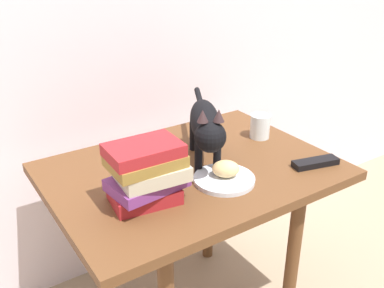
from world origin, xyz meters
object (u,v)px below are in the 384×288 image
Objects in this scene: side_table at (192,189)px; cat at (206,125)px; bread_roll at (226,169)px; plate at (224,179)px; book_stack at (147,173)px; candle_jar at (260,128)px; tv_remote at (315,163)px.

side_table is 0.22m from cat.
bread_roll is at bearing -95.55° from cat.
plate is 0.86× the size of book_stack.
cat is (0.02, 0.12, 0.13)m from plate.
bread_roll is 0.94× the size of candle_jar.
cat is at bearing 84.45° from bread_roll.
tv_remote is at bearing -15.18° from bread_roll.
cat is (0.01, 0.12, 0.09)m from bread_roll.
side_table is 0.40m from tv_remote.
book_stack is at bearing -177.12° from tv_remote.
bread_roll is at bearing -148.07° from candle_jar.
cat reaches higher than tv_remote.
plate is 2.12× the size of candle_jar.
candle_jar reaches higher than bread_roll.
side_table is 4.14× the size of book_stack.
cat is at bearing -167.85° from candle_jar.
candle_jar is at bearing 31.93° from bread_roll.
candle_jar is (0.28, 0.06, -0.09)m from cat.
tv_remote is (0.54, -0.10, -0.08)m from book_stack.
cat reaches higher than book_stack.
bread_roll is 0.53× the size of tv_remote.
side_table is 0.16m from plate.
plate is 0.42× the size of cat.
bread_roll is (0.04, -0.12, 0.12)m from side_table.
side_table is at bearing -169.95° from candle_jar.
book_stack reaches higher than candle_jar.
candle_jar is at bearing 16.37° from book_stack.
plate is 0.31m from tv_remote.
book_stack is (-0.21, -0.10, 0.17)m from side_table.
bread_roll reaches higher than side_table.
tv_remote reaches higher than plate.
tv_remote is (0.30, -0.08, 0.00)m from plate.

